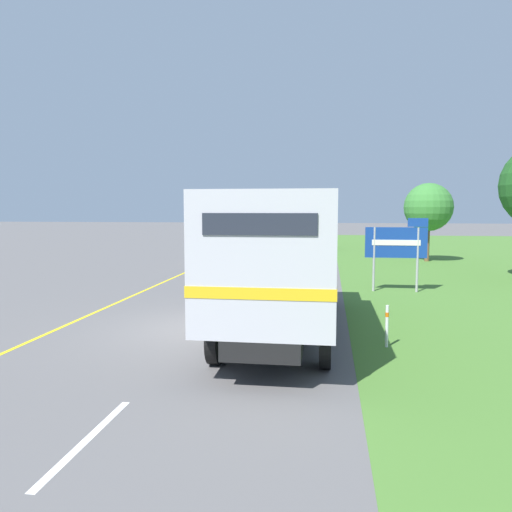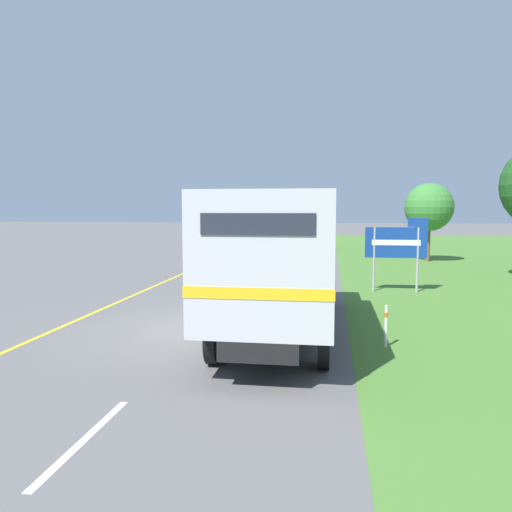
{
  "view_description": "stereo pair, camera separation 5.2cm",
  "coord_description": "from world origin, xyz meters",
  "px_view_note": "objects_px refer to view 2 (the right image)",
  "views": [
    {
      "loc": [
        3.16,
        -12.34,
        3.07
      ],
      "look_at": [
        0.3,
        7.31,
        1.2
      ],
      "focal_mm": 35.0,
      "sensor_mm": 36.0,
      "label": 1
    },
    {
      "loc": [
        3.21,
        -12.33,
        3.07
      ],
      "look_at": [
        0.3,
        7.31,
        1.2
      ],
      "focal_mm": 35.0,
      "sensor_mm": 36.0,
      "label": 2
    }
  ],
  "objects_px": {
    "lead_car_blue_ahead": "(315,235)",
    "lead_car_red_ahead": "(279,229)",
    "horse_trailer_truck": "(281,256)",
    "highway_sign": "(397,244)",
    "roadside_tree_mid": "(429,207)",
    "lead_car_white": "(232,248)",
    "delineator_post": "(386,325)"
  },
  "relations": [
    {
      "from": "horse_trailer_truck",
      "to": "highway_sign",
      "type": "bearing_deg",
      "value": 62.09
    },
    {
      "from": "delineator_post",
      "to": "highway_sign",
      "type": "bearing_deg",
      "value": 81.09
    },
    {
      "from": "lead_car_blue_ahead",
      "to": "roadside_tree_mid",
      "type": "xyz_separation_m",
      "value": [
        6.84,
        -8.42,
        2.13
      ]
    },
    {
      "from": "roadside_tree_mid",
      "to": "horse_trailer_truck",
      "type": "bearing_deg",
      "value": -110.58
    },
    {
      "from": "horse_trailer_truck",
      "to": "roadside_tree_mid",
      "type": "height_order",
      "value": "roadside_tree_mid"
    },
    {
      "from": "lead_car_blue_ahead",
      "to": "lead_car_red_ahead",
      "type": "relative_size",
      "value": 1.14
    },
    {
      "from": "lead_car_blue_ahead",
      "to": "roadside_tree_mid",
      "type": "relative_size",
      "value": 0.98
    },
    {
      "from": "lead_car_white",
      "to": "lead_car_red_ahead",
      "type": "xyz_separation_m",
      "value": [
        0.29,
        23.18,
        0.11
      ]
    },
    {
      "from": "horse_trailer_truck",
      "to": "roadside_tree_mid",
      "type": "xyz_separation_m",
      "value": [
        6.88,
        18.32,
        1.24
      ]
    },
    {
      "from": "lead_car_red_ahead",
      "to": "lead_car_blue_ahead",
      "type": "bearing_deg",
      "value": -70.92
    },
    {
      "from": "lead_car_red_ahead",
      "to": "lead_car_white",
      "type": "bearing_deg",
      "value": -90.71
    },
    {
      "from": "lead_car_red_ahead",
      "to": "roadside_tree_mid",
      "type": "relative_size",
      "value": 0.86
    },
    {
      "from": "horse_trailer_truck",
      "to": "lead_car_blue_ahead",
      "type": "distance_m",
      "value": 26.75
    },
    {
      "from": "highway_sign",
      "to": "delineator_post",
      "type": "height_order",
      "value": "highway_sign"
    },
    {
      "from": "highway_sign",
      "to": "roadside_tree_mid",
      "type": "height_order",
      "value": "roadside_tree_mid"
    },
    {
      "from": "lead_car_blue_ahead",
      "to": "highway_sign",
      "type": "relative_size",
      "value": 1.64
    },
    {
      "from": "highway_sign",
      "to": "delineator_post",
      "type": "relative_size",
      "value": 2.89
    },
    {
      "from": "horse_trailer_truck",
      "to": "highway_sign",
      "type": "distance_m",
      "value": 7.79
    },
    {
      "from": "lead_car_white",
      "to": "delineator_post",
      "type": "distance_m",
      "value": 17.05
    },
    {
      "from": "horse_trailer_truck",
      "to": "highway_sign",
      "type": "relative_size",
      "value": 3.17
    },
    {
      "from": "lead_car_white",
      "to": "highway_sign",
      "type": "bearing_deg",
      "value": -45.55
    },
    {
      "from": "lead_car_blue_ahead",
      "to": "delineator_post",
      "type": "bearing_deg",
      "value": -85.06
    },
    {
      "from": "horse_trailer_truck",
      "to": "lead_car_red_ahead",
      "type": "bearing_deg",
      "value": 95.8
    },
    {
      "from": "lead_car_red_ahead",
      "to": "highway_sign",
      "type": "height_order",
      "value": "highway_sign"
    },
    {
      "from": "highway_sign",
      "to": "roadside_tree_mid",
      "type": "distance_m",
      "value": 11.96
    },
    {
      "from": "lead_car_white",
      "to": "roadside_tree_mid",
      "type": "xyz_separation_m",
      "value": [
        11.02,
        3.49,
        2.25
      ]
    },
    {
      "from": "delineator_post",
      "to": "lead_car_white",
      "type": "bearing_deg",
      "value": 112.69
    },
    {
      "from": "lead_car_blue_ahead",
      "to": "lead_car_red_ahead",
      "type": "bearing_deg",
      "value": 109.08
    },
    {
      "from": "highway_sign",
      "to": "lead_car_red_ahead",
      "type": "bearing_deg",
      "value": 103.56
    },
    {
      "from": "lead_car_white",
      "to": "horse_trailer_truck",
      "type": "bearing_deg",
      "value": -74.39
    },
    {
      "from": "lead_car_white",
      "to": "roadside_tree_mid",
      "type": "bearing_deg",
      "value": 17.56
    },
    {
      "from": "horse_trailer_truck",
      "to": "delineator_post",
      "type": "xyz_separation_m",
      "value": [
        2.43,
        -0.89,
        -1.42
      ]
    }
  ]
}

